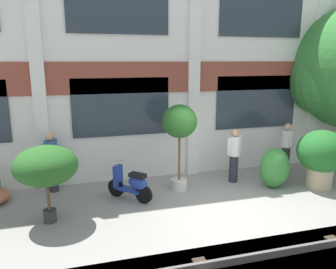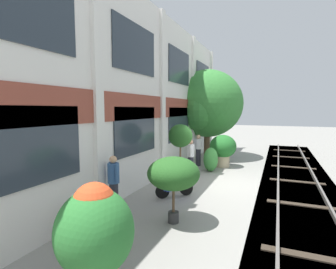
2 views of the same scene
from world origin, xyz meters
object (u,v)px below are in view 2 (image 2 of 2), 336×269
at_px(resident_near_plants, 114,182).
at_px(topiary_hedge, 211,159).
at_px(potted_plant_stone_basin, 223,148).
at_px(potted_plant_tall_urn, 173,174).
at_px(broadleaf_tree, 207,105).
at_px(potted_plant_low_pan, 180,139).
at_px(scooter_near_curb, 176,184).
at_px(potted_plant_glazed_jar, 95,234).
at_px(potted_plant_wide_bowl, 93,226).
at_px(resident_watching_tracks, 191,156).
at_px(resident_by_doorway, 198,149).

bearing_deg(resident_near_plants, topiary_hedge, 19.39).
height_order(potted_plant_stone_basin, potted_plant_tall_urn, potted_plant_tall_urn).
relative_size(potted_plant_stone_basin, topiary_hedge, 1.44).
distance_m(broadleaf_tree, resident_near_plants, 10.12).
xyz_separation_m(potted_plant_low_pan, potted_plant_stone_basin, (3.95, -0.93, -0.85)).
bearing_deg(scooter_near_curb, resident_near_plants, 14.62).
bearing_deg(potted_plant_stone_basin, topiary_hedge, 165.20).
distance_m(potted_plant_stone_basin, scooter_near_curb, 5.43).
bearing_deg(potted_plant_glazed_jar, resident_near_plants, 30.01).
relative_size(potted_plant_wide_bowl, scooter_near_curb, 0.88).
xyz_separation_m(potted_plant_low_pan, resident_watching_tracks, (1.75, 0.13, -0.97)).
relative_size(potted_plant_glazed_jar, resident_by_doorway, 1.15).
height_order(broadleaf_tree, potted_plant_tall_urn, broadleaf_tree).
height_order(potted_plant_tall_urn, scooter_near_curb, potted_plant_tall_urn).
bearing_deg(potted_plant_stone_basin, potted_plant_glazed_jar, -179.79).
xyz_separation_m(broadleaf_tree, resident_watching_tracks, (-4.65, -0.43, -2.38)).
bearing_deg(potted_plant_tall_urn, resident_near_plants, 90.69).
bearing_deg(potted_plant_wide_bowl, resident_by_doorway, -0.30).
relative_size(scooter_near_curb, resident_near_plants, 0.62).
bearing_deg(broadleaf_tree, potted_plant_stone_basin, -148.75).
distance_m(potted_plant_tall_urn, topiary_hedge, 6.15).
bearing_deg(broadleaf_tree, potted_plant_wide_bowl, -179.00).
bearing_deg(resident_near_plants, resident_by_doorway, 28.39).
bearing_deg(potted_plant_low_pan, resident_watching_tracks, 4.36).
height_order(broadleaf_tree, potted_plant_glazed_jar, broadleaf_tree).
xyz_separation_m(potted_plant_glazed_jar, topiary_hedge, (9.18, 0.37, -0.50)).
xyz_separation_m(broadleaf_tree, potted_plant_glazed_jar, (-12.91, -1.53, -2.17)).
height_order(potted_plant_stone_basin, resident_watching_tracks, potted_plant_stone_basin).
distance_m(potted_plant_wide_bowl, potted_plant_stone_basin, 9.00).
relative_size(potted_plant_wide_bowl, resident_watching_tracks, 0.57).
height_order(potted_plant_wide_bowl, potted_plant_glazed_jar, potted_plant_glazed_jar).
xyz_separation_m(resident_by_doorway, topiary_hedge, (-0.99, -0.91, -0.31)).
distance_m(broadleaf_tree, potted_plant_low_pan, 6.59).
xyz_separation_m(potted_plant_low_pan, potted_plant_tall_urn, (-3.41, -1.06, -0.51)).
bearing_deg(topiary_hedge, resident_watching_tracks, 141.85).
height_order(potted_plant_stone_basin, resident_by_doorway, potted_plant_stone_basin).
bearing_deg(potted_plant_stone_basin, resident_by_doorway, 102.45).
distance_m(potted_plant_tall_urn, scooter_near_curb, 2.27).
relative_size(scooter_near_curb, topiary_hedge, 0.90).
bearing_deg(resident_by_doorway, scooter_near_curb, 6.44).
xyz_separation_m(scooter_near_curb, resident_watching_tracks, (3.18, 0.52, 0.43)).
bearing_deg(broadleaf_tree, resident_by_doorway, -174.93).
bearing_deg(topiary_hedge, potted_plant_stone_basin, -14.80).
distance_m(potted_plant_wide_bowl, potted_plant_low_pan, 5.18).
bearing_deg(potted_plant_glazed_jar, potted_plant_stone_basin, 0.21).
bearing_deg(potted_plant_glazed_jar, resident_by_doorway, 7.22).
xyz_separation_m(potted_plant_stone_basin, resident_near_plants, (-7.38, 1.74, -0.08)).
bearing_deg(resident_watching_tracks, resident_by_doorway, 80.75).
height_order(potted_plant_low_pan, potted_plant_stone_basin, potted_plant_low_pan).
bearing_deg(potted_plant_low_pan, resident_near_plants, 166.70).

